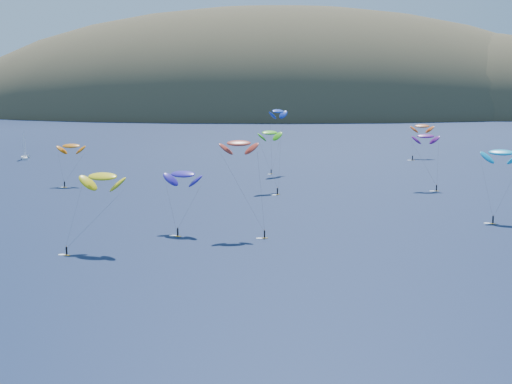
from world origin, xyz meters
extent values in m
plane|color=black|center=(0.00, 0.00, 0.00)|extent=(2800.00, 2800.00, 0.00)
ellipsoid|color=#3D3526|center=(20.00, 560.00, -12.60)|extent=(600.00, 300.00, 210.00)
ellipsoid|color=#3D3526|center=(-140.00, 590.00, -7.20)|extent=(340.00, 240.00, 120.00)
ellipsoid|color=#3D3526|center=(180.00, 540.00, -9.36)|extent=(320.00, 220.00, 156.00)
cube|color=white|center=(-105.64, 215.76, 0.38)|extent=(4.83, 8.36, 0.97)
cylinder|color=white|center=(-105.64, 216.30, 6.06)|extent=(0.15, 0.15, 11.35)
cube|color=#C58E15|center=(-70.68, 141.89, 0.04)|extent=(1.53, 0.45, 0.08)
cylinder|color=black|center=(-70.68, 141.89, 1.00)|extent=(0.36, 0.36, 1.63)
sphere|color=#8C6047|center=(-70.68, 141.89, 1.95)|extent=(0.27, 0.27, 0.27)
ellipsoid|color=#D3680A|center=(-69.50, 147.96, 12.70)|extent=(8.80, 4.13, 4.90)
cube|color=#C58E15|center=(-49.55, 57.19, 0.04)|extent=(1.51, 0.88, 0.08)
cylinder|color=black|center=(-49.55, 57.19, 0.95)|extent=(0.34, 0.34, 1.56)
sphere|color=#8C6047|center=(-49.55, 57.19, 1.86)|extent=(0.26, 0.26, 0.26)
ellipsoid|color=yellow|center=(-43.09, 64.09, 15.15)|extent=(11.10, 7.76, 5.65)
cube|color=#C58E15|center=(-3.30, 127.39, 0.05)|extent=(1.65, 1.29, 0.09)
cylinder|color=black|center=(-3.30, 127.39, 1.08)|extent=(0.39, 0.39, 1.76)
sphere|color=#8C6047|center=(-3.30, 127.39, 2.10)|extent=(0.30, 0.30, 0.30)
ellipsoid|color=#4ECF1E|center=(-5.29, 137.19, 17.85)|extent=(9.31, 7.91, 4.75)
cube|color=#C58E15|center=(-3.45, 170.27, 0.04)|extent=(1.22, 1.30, 0.08)
cylinder|color=black|center=(-3.45, 170.27, 0.91)|extent=(0.33, 0.33, 1.48)
sphere|color=#8C6047|center=(-3.45, 170.27, 1.77)|extent=(0.25, 0.25, 0.25)
ellipsoid|color=#1537B6|center=(-0.88, 174.30, 22.33)|extent=(9.03, 9.41, 4.97)
cube|color=#C58E15|center=(47.36, 85.21, 0.04)|extent=(1.64, 1.06, 0.09)
cylinder|color=black|center=(47.36, 85.21, 1.04)|extent=(0.37, 0.37, 1.70)
sphere|color=#8C6047|center=(47.36, 85.21, 2.03)|extent=(0.29, 0.29, 0.29)
ellipsoid|color=#0694CD|center=(50.95, 92.20, 16.74)|extent=(10.39, 7.80, 5.26)
cube|color=#C58E15|center=(46.32, 132.65, 0.04)|extent=(1.57, 0.46, 0.09)
cylinder|color=black|center=(46.32, 132.65, 1.03)|extent=(0.37, 0.37, 1.68)
sphere|color=#8C6047|center=(46.32, 132.65, 2.00)|extent=(0.28, 0.28, 0.28)
ellipsoid|color=#5E1277|center=(43.97, 139.20, 16.52)|extent=(8.40, 3.93, 4.68)
cube|color=#C58E15|center=(-8.92, 71.23, 0.04)|extent=(1.51, 0.62, 0.08)
cylinder|color=black|center=(-8.92, 71.23, 0.96)|extent=(0.34, 0.34, 1.57)
sphere|color=#8C6047|center=(-8.92, 71.23, 1.87)|extent=(0.26, 0.26, 0.26)
ellipsoid|color=#B73828|center=(-14.61, 77.74, 20.69)|extent=(8.99, 5.10, 4.76)
cube|color=#C58E15|center=(-28.46, 73.33, 0.04)|extent=(1.60, 1.05, 0.09)
cylinder|color=black|center=(-28.46, 73.33, 1.02)|extent=(0.36, 0.36, 1.66)
sphere|color=#8C6047|center=(-28.46, 73.33, 1.98)|extent=(0.28, 0.28, 0.28)
ellipsoid|color=#2B1DA1|center=(-27.62, 79.99, 13.28)|extent=(10.41, 7.87, 5.27)
cube|color=#C58E15|center=(56.75, 208.23, 0.04)|extent=(1.64, 0.58, 0.09)
cylinder|color=black|center=(56.75, 208.23, 1.05)|extent=(0.38, 0.38, 1.72)
sphere|color=#8C6047|center=(56.75, 208.23, 2.05)|extent=(0.29, 0.29, 0.29)
ellipsoid|color=#CA4F1B|center=(62.70, 217.88, 13.45)|extent=(9.88, 5.16, 5.34)
camera|label=1|loc=(-13.80, -83.70, 37.25)|focal=50.00mm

